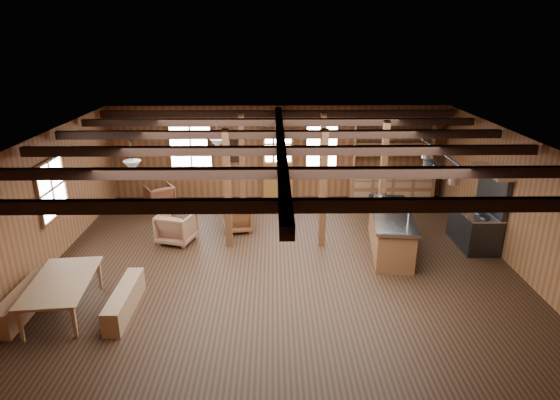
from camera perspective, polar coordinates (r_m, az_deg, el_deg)
name	(u,v)px	position (r m, az deg, el deg)	size (l,w,h in m)	color
room	(281,205)	(9.78, 0.08, -0.57)	(10.04, 9.04, 2.84)	black
ceiling_joists	(281,143)	(9.59, 0.06, 7.00)	(9.80, 8.82, 0.18)	black
timber_posts	(300,176)	(11.77, 2.44, 2.96)	(3.95, 2.35, 2.80)	#432213
back_door	(278,170)	(14.17, -0.23, 3.71)	(1.02, 0.08, 2.15)	brown
window_back_left	(191,147)	(14.21, -10.84, 6.40)	(1.32, 0.06, 1.32)	white
window_back_right	(322,146)	(14.08, 5.10, 6.54)	(1.02, 0.06, 1.32)	white
window_left	(51,189)	(11.26, -26.10, 1.19)	(0.14, 1.24, 1.32)	white
notice_boards	(228,145)	(14.05, -6.39, 6.64)	(1.08, 0.03, 0.90)	white
back_counter	(391,180)	(14.46, 13.40, 2.33)	(2.55, 0.60, 2.45)	brown
pendant_lamps	(179,154)	(10.69, -12.22, 5.53)	(1.86, 2.36, 0.66)	#2C2C2F
pot_rack	(431,160)	(10.48, 17.92, 4.71)	(0.40, 3.00, 0.45)	#2C2C2F
kitchen_island	(390,231)	(11.09, 13.31, -3.72)	(1.19, 2.59, 1.20)	brown
step_stool	(386,225)	(12.09, 12.77, -3.01)	(0.49, 0.35, 0.44)	brown
commercial_range	(477,221)	(11.95, 22.91, -2.39)	(0.79, 1.50, 1.86)	#2C2C2F
dining_table	(66,296)	(9.41, -24.66, -10.62)	(1.84, 1.02, 0.65)	#976C45
bench_wall	(25,301)	(9.77, -28.68, -10.74)	(0.32, 1.71, 0.47)	brown
bench_aisle	(125,300)	(9.09, -18.42, -11.54)	(0.31, 1.65, 0.45)	brown
armchair_a	(160,197)	(13.90, -14.42, 0.39)	(0.72, 0.74, 0.68)	brown
armchair_b	(238,218)	(11.98, -5.19, -2.26)	(0.69, 0.71, 0.65)	brown
armchair_c	(177,227)	(11.54, -12.45, -3.27)	(0.80, 0.82, 0.75)	brown
counter_pot	(381,197)	(11.66, 12.16, 0.42)	(0.28, 0.28, 0.17)	silver
bowl	(375,206)	(11.19, 11.47, -0.67)	(0.24, 0.24, 0.06)	silver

